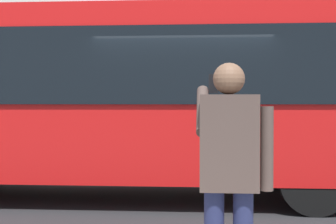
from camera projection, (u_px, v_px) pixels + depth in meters
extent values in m
plane|color=#232326|center=(185.00, 201.00, 7.60)|extent=(60.00, 60.00, 0.00)
cube|color=maroon|center=(317.00, 52.00, 13.46)|extent=(4.40, 1.10, 0.24)
cube|color=red|center=(116.00, 95.00, 7.94)|extent=(9.00, 2.50, 2.60)
cube|color=black|center=(99.00, 65.00, 6.67)|extent=(7.60, 0.06, 1.10)
cylinder|color=black|center=(287.00, 160.00, 8.83)|extent=(1.00, 0.28, 1.00)
cylinder|color=black|center=(314.00, 180.00, 6.64)|extent=(1.00, 0.28, 1.00)
cube|color=#473833|center=(229.00, 142.00, 3.29)|extent=(0.40, 0.24, 0.66)
sphere|color=brown|center=(229.00, 79.00, 3.28)|extent=(0.22, 0.22, 0.22)
cylinder|color=#473833|center=(267.00, 149.00, 3.27)|extent=(0.09, 0.09, 0.58)
cylinder|color=#473833|center=(203.00, 110.00, 3.46)|extent=(0.09, 0.48, 0.37)
cube|color=black|center=(213.00, 83.00, 3.59)|extent=(0.07, 0.01, 0.14)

